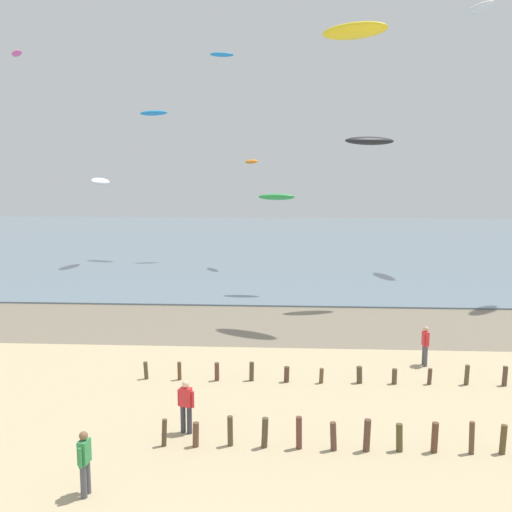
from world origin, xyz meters
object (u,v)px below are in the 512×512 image
kite_aloft_9 (370,141)px  kite_aloft_10 (222,55)px  person_right_flank (186,405)px  person_nearest_camera (425,345)px  kite_aloft_2 (277,197)px  kite_aloft_6 (251,162)px  person_by_waterline (85,461)px  kite_aloft_5 (480,8)px  kite_aloft_3 (101,181)px  kite_aloft_0 (17,53)px  kite_aloft_1 (154,113)px  kite_aloft_4 (354,31)px

kite_aloft_9 → kite_aloft_10: (-10.85, 18.91, 8.76)m
person_right_flank → person_nearest_camera: bearing=37.4°
kite_aloft_2 → kite_aloft_6: size_ratio=1.05×
person_by_waterline → kite_aloft_5: bearing=60.1°
kite_aloft_2 → kite_aloft_6: (-2.35, 10.59, 2.52)m
kite_aloft_3 → kite_aloft_6: bearing=-87.4°
person_nearest_camera → kite_aloft_0: bearing=138.3°
person_nearest_camera → kite_aloft_9: 14.02m
kite_aloft_1 → kite_aloft_4: 27.51m
kite_aloft_1 → kite_aloft_0: bearing=35.2°
person_by_waterline → kite_aloft_2: 25.41m
person_by_waterline → kite_aloft_9: kite_aloft_9 is taller
kite_aloft_2 → kite_aloft_5: bearing=36.4°
kite_aloft_2 → kite_aloft_9: bearing=-27.8°
person_nearest_camera → kite_aloft_3: (-22.03, 24.96, 6.49)m
person_by_waterline → kite_aloft_10: kite_aloft_10 is taller
person_by_waterline → kite_aloft_5: (19.93, 34.71, 20.03)m
person_right_flank → kite_aloft_6: kite_aloft_6 is taller
kite_aloft_5 → kite_aloft_1: bearing=-113.7°
person_right_flank → kite_aloft_10: (-2.98, 36.40, 17.82)m
kite_aloft_0 → kite_aloft_2: bearing=28.3°
kite_aloft_0 → kite_aloft_3: 13.20m
kite_aloft_0 → kite_aloft_5: size_ratio=0.67×
kite_aloft_1 → kite_aloft_10: kite_aloft_10 is taller
kite_aloft_4 → person_nearest_camera: bearing=137.4°
person_by_waterline → kite_aloft_6: (1.93, 34.99, 8.16)m
kite_aloft_0 → kite_aloft_9: size_ratio=0.78×
kite_aloft_0 → kite_aloft_10: size_ratio=1.11×
person_nearest_camera → kite_aloft_3: 33.92m
person_nearest_camera → kite_aloft_5: kite_aloft_5 is taller
kite_aloft_4 → kite_aloft_5: (11.58, 17.28, 5.67)m
person_nearest_camera → kite_aloft_4: kite_aloft_4 is taller
person_nearest_camera → kite_aloft_10: 36.52m
kite_aloft_9 → kite_aloft_10: kite_aloft_10 is taller
person_nearest_camera → kite_aloft_10: size_ratio=0.80×
kite_aloft_3 → kite_aloft_5: kite_aloft_5 is taller
person_by_waterline → person_right_flank: same height
kite_aloft_1 → kite_aloft_2: 20.67m
kite_aloft_5 → kite_aloft_9: (-10.14, -13.60, -10.98)m
kite_aloft_0 → kite_aloft_5: kite_aloft_5 is taller
person_right_flank → kite_aloft_2: 21.67m
kite_aloft_4 → kite_aloft_2: bearing=-32.4°
kite_aloft_4 → kite_aloft_9: size_ratio=1.16×
person_nearest_camera → person_by_waterline: same height
kite_aloft_0 → kite_aloft_6: 22.46m
kite_aloft_1 → kite_aloft_4: size_ratio=0.82×
person_nearest_camera → person_right_flank: same height
kite_aloft_3 → kite_aloft_9: size_ratio=1.07×
person_right_flank → kite_aloft_6: size_ratio=0.75×
kite_aloft_2 → kite_aloft_4: bearing=-56.7°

